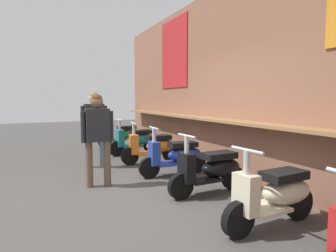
{
  "coord_description": "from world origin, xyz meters",
  "views": [
    {
      "loc": [
        4.22,
        -1.45,
        1.49
      ],
      "look_at": [
        -1.79,
        1.43,
        0.86
      ],
      "focal_mm": 30.35,
      "sensor_mm": 36.0,
      "label": 1
    }
  ],
  "objects": [
    {
      "name": "ground_plane",
      "position": [
        0.0,
        0.0,
        0.0
      ],
      "size": [
        30.85,
        30.85,
        0.0
      ],
      "primitive_type": "plane",
      "color": "#474442"
    },
    {
      "name": "scooter_teal",
      "position": [
        -3.01,
        1.08,
        0.39
      ],
      "size": [
        0.49,
        1.4,
        0.97
      ],
      "rotation": [
        0.0,
        0.0,
        -1.5
      ],
      "color": "#197075",
      "rests_on": "ground_plane"
    },
    {
      "name": "scooter_green",
      "position": [
        -4.3,
        1.08,
        0.39
      ],
      "size": [
        0.46,
        1.4,
        0.97
      ],
      "rotation": [
        0.0,
        0.0,
        -1.55
      ],
      "color": "#237533",
      "rests_on": "ground_plane"
    },
    {
      "name": "scooter_orange",
      "position": [
        -1.81,
        1.08,
        0.39
      ],
      "size": [
        0.49,
        1.4,
        0.97
      ],
      "rotation": [
        0.0,
        0.0,
        -1.64
      ],
      "color": "orange",
      "rests_on": "ground_plane"
    },
    {
      "name": "shopper_browsing",
      "position": [
        -0.58,
        -0.47,
        0.96
      ],
      "size": [
        0.21,
        0.55,
        1.58
      ],
      "rotation": [
        0.0,
        0.0,
        3.16
      ],
      "color": "brown",
      "rests_on": "ground_plane"
    },
    {
      "name": "shopper_with_handbag",
      "position": [
        -1.97,
        -0.23,
        1.0
      ],
      "size": [
        0.26,
        0.65,
        1.65
      ],
      "rotation": [
        0.0,
        0.0,
        3.15
      ],
      "color": "slate",
      "rests_on": "ground_plane"
    },
    {
      "name": "scooter_cream",
      "position": [
        1.87,
        1.08,
        0.39
      ],
      "size": [
        0.48,
        1.4,
        0.97
      ],
      "rotation": [
        0.0,
        0.0,
        -1.52
      ],
      "color": "beige",
      "rests_on": "ground_plane"
    },
    {
      "name": "scooter_blue",
      "position": [
        -0.64,
        1.08,
        0.39
      ],
      "size": [
        0.47,
        1.4,
        0.97
      ],
      "rotation": [
        0.0,
        0.0,
        -1.62
      ],
      "color": "#233D9E",
      "rests_on": "ground_plane"
    },
    {
      "name": "scooter_black",
      "position": [
        0.57,
        1.08,
        0.39
      ],
      "size": [
        0.46,
        1.4,
        0.97
      ],
      "rotation": [
        0.0,
        0.0,
        -1.53
      ],
      "color": "black",
      "rests_on": "ground_plane"
    },
    {
      "name": "market_stall_facade",
      "position": [
        0.01,
        2.02,
        1.83
      ],
      "size": [
        11.02,
        0.61,
        3.66
      ],
      "color": "#8C5B44",
      "rests_on": "ground_plane"
    }
  ]
}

